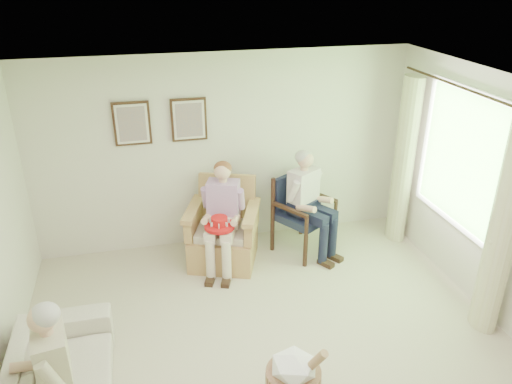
% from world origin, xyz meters
% --- Properties ---
extents(floor, '(5.50, 5.50, 0.00)m').
position_xyz_m(floor, '(0.00, 0.00, 0.00)').
color(floor, beige).
rests_on(floor, ground).
extents(back_wall, '(5.00, 0.04, 2.60)m').
position_xyz_m(back_wall, '(0.00, 2.75, 1.30)').
color(back_wall, silver).
rests_on(back_wall, ground).
extents(ceiling, '(5.00, 5.50, 0.02)m').
position_xyz_m(ceiling, '(0.00, 0.00, 2.60)').
color(ceiling, white).
rests_on(ceiling, back_wall).
extents(window, '(0.13, 2.50, 1.63)m').
position_xyz_m(window, '(2.46, 1.20, 1.58)').
color(window, '#2D6B23').
rests_on(window, right_wall).
extents(curtain_left, '(0.34, 0.34, 2.30)m').
position_xyz_m(curtain_left, '(2.33, 0.22, 1.15)').
color(curtain_left, beige).
rests_on(curtain_left, ground).
extents(curtain_right, '(0.34, 0.34, 2.30)m').
position_xyz_m(curtain_right, '(2.33, 2.18, 1.15)').
color(curtain_right, beige).
rests_on(curtain_right, ground).
extents(framed_print_left, '(0.45, 0.05, 0.55)m').
position_xyz_m(framed_print_left, '(-1.15, 2.71, 1.78)').
color(framed_print_left, '#382114').
rests_on(framed_print_left, back_wall).
extents(framed_print_right, '(0.45, 0.05, 0.55)m').
position_xyz_m(framed_print_right, '(-0.45, 2.71, 1.78)').
color(framed_print_right, '#382114').
rests_on(framed_print_right, back_wall).
extents(wicker_armchair, '(0.85, 0.84, 1.08)m').
position_xyz_m(wicker_armchair, '(-0.15, 2.19, 0.34)').
color(wicker_armchair, tan).
rests_on(wicker_armchair, ground).
extents(wood_armchair, '(0.67, 0.63, 1.03)m').
position_xyz_m(wood_armchair, '(0.95, 2.27, 0.57)').
color(wood_armchair, black).
rests_on(wood_armchair, ground).
extents(person_wicker, '(0.40, 0.63, 1.37)m').
position_xyz_m(person_wicker, '(-0.15, 2.04, 0.81)').
color(person_wicker, beige).
rests_on(person_wicker, ground).
extents(person_dark, '(0.40, 0.63, 1.40)m').
position_xyz_m(person_dark, '(0.95, 2.10, 0.83)').
color(person_dark, '#171A32').
rests_on(person_dark, ground).
extents(person_sofa, '(0.42, 0.63, 1.27)m').
position_xyz_m(person_sofa, '(-1.95, -0.18, 0.73)').
color(person_sofa, beige).
rests_on(person_sofa, ground).
extents(red_hat, '(0.37, 0.37, 0.14)m').
position_xyz_m(red_hat, '(-0.25, 1.86, 0.71)').
color(red_hat, red).
rests_on(red_hat, person_wicker).
extents(hatbox, '(0.61, 0.61, 0.71)m').
position_xyz_m(hatbox, '(0.01, -0.31, 0.28)').
color(hatbox, tan).
rests_on(hatbox, ground).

